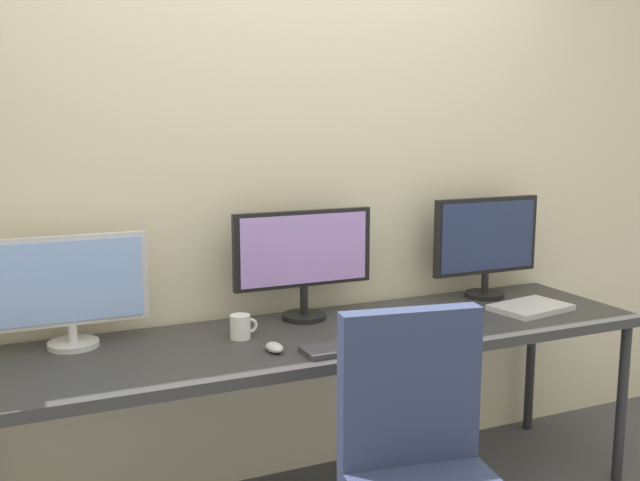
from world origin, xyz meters
name	(u,v)px	position (x,y,z in m)	size (l,w,h in m)	color
wall_back	(284,178)	(0.00, 1.02, 1.30)	(5.02, 0.10, 2.60)	beige
desk	(325,344)	(0.00, 0.60, 0.69)	(2.62, 0.68, 0.74)	#333333
monitor_left	(70,287)	(-0.90, 0.81, 0.96)	(0.55, 0.18, 0.40)	silver
monitor_center	(304,256)	(0.00, 0.81, 1.00)	(0.59, 0.18, 0.45)	black
monitor_right	(486,242)	(0.90, 0.81, 1.00)	(0.54, 0.18, 0.46)	black
keyboard_main	(352,347)	(0.00, 0.37, 0.75)	(0.36, 0.13, 0.02)	#38383D
computer_mouse	(274,347)	(-0.26, 0.46, 0.76)	(0.06, 0.10, 0.03)	silver
laptop_closed	(531,307)	(0.94, 0.54, 0.75)	(0.32, 0.22, 0.02)	silver
coffee_mug	(241,327)	(-0.32, 0.66, 0.79)	(0.11, 0.08, 0.09)	white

